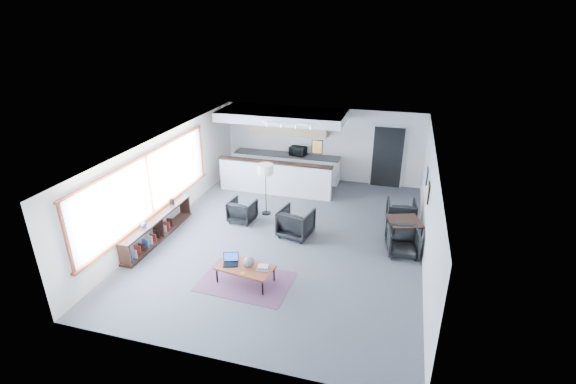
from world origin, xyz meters
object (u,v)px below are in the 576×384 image
(armchair_right, at_px, (296,221))
(floor_lamp, at_px, (265,171))
(laptop, at_px, (231,260))
(microwave, at_px, (298,150))
(book_stack, at_px, (263,267))
(armchair_left, at_px, (242,210))
(dining_chair_far, at_px, (401,213))
(ceramic_pot, at_px, (249,262))
(dining_chair_near, at_px, (403,243))
(dining_table, at_px, (404,222))
(coffee_table, at_px, (245,268))

(armchair_right, height_order, floor_lamp, floor_lamp)
(laptop, bearing_deg, microwave, 71.95)
(book_stack, bearing_deg, floor_lamp, 107.60)
(armchair_right, xyz_separation_m, microwave, (-0.98, 3.99, 0.69))
(armchair_left, height_order, floor_lamp, floor_lamp)
(floor_lamp, xyz_separation_m, dining_chair_far, (3.92, 0.39, -1.03))
(ceramic_pot, xyz_separation_m, floor_lamp, (-0.74, 3.39, 0.84))
(laptop, height_order, armchair_left, armchair_left)
(armchair_right, xyz_separation_m, dining_chair_far, (2.72, 1.44, -0.09))
(dining_chair_far, bearing_deg, laptop, 40.05)
(book_stack, distance_m, dining_chair_near, 3.62)
(floor_lamp, bearing_deg, microwave, 85.85)
(laptop, xyz_separation_m, armchair_right, (0.90, 2.32, -0.05))
(armchair_right, distance_m, dining_chair_near, 2.82)
(book_stack, relative_size, dining_chair_near, 0.46)
(dining_table, bearing_deg, armchair_right, -172.83)
(laptop, relative_size, microwave, 0.74)
(floor_lamp, bearing_deg, book_stack, -72.40)
(coffee_table, height_order, floor_lamp, floor_lamp)
(book_stack, height_order, dining_table, dining_table)
(book_stack, height_order, floor_lamp, floor_lamp)
(ceramic_pot, xyz_separation_m, dining_chair_far, (3.18, 3.78, -0.19))
(laptop, distance_m, microwave, 6.35)
(microwave, bearing_deg, armchair_left, -91.64)
(coffee_table, bearing_deg, microwave, 102.08)
(armchair_left, height_order, dining_chair_far, armchair_left)
(ceramic_pot, xyz_separation_m, dining_table, (3.27, 2.70, 0.08))
(laptop, relative_size, floor_lamp, 0.26)
(dining_chair_near, relative_size, dining_chair_far, 0.96)
(laptop, height_order, dining_chair_far, dining_chair_far)
(laptop, bearing_deg, floor_lamp, 76.21)
(armchair_right, bearing_deg, coffee_table, 87.90)
(coffee_table, relative_size, armchair_left, 1.84)
(laptop, relative_size, dining_table, 0.41)
(coffee_table, xyz_separation_m, dining_table, (3.35, 2.73, 0.24))
(coffee_table, bearing_deg, floor_lamp, 108.96)
(book_stack, bearing_deg, laptop, 178.34)
(ceramic_pot, xyz_separation_m, book_stack, (0.34, -0.00, -0.08))
(armchair_left, bearing_deg, book_stack, 125.62)
(microwave, bearing_deg, ceramic_pot, -75.56)
(laptop, bearing_deg, dining_chair_near, 10.80)
(dining_table, xyz_separation_m, microwave, (-3.79, 3.64, 0.51))
(armchair_right, xyz_separation_m, dining_table, (2.81, 0.35, 0.18))
(laptop, height_order, ceramic_pot, ceramic_pot)
(dining_chair_far, bearing_deg, armchair_left, 7.03)
(ceramic_pot, relative_size, armchair_right, 0.29)
(ceramic_pot, bearing_deg, dining_table, 39.51)
(coffee_table, distance_m, microwave, 6.43)
(dining_table, bearing_deg, armchair_left, 179.26)
(dining_chair_near, bearing_deg, floor_lamp, 152.59)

